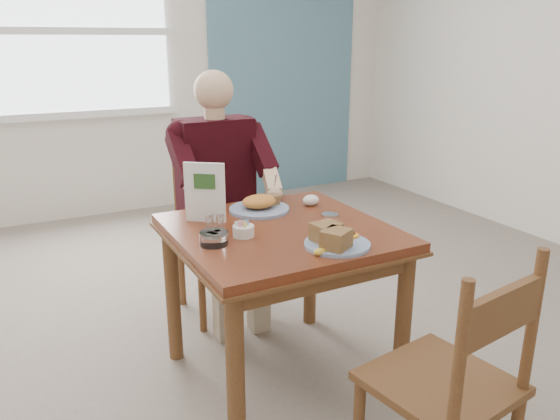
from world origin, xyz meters
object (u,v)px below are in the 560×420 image
chair_far (216,232)px  chair_near (452,387)px  table (280,251)px  near_plate (334,239)px  far_plate (260,205)px  diner (220,179)px

chair_far → chair_near: same height
table → chair_far: bearing=90.0°
table → near_plate: 0.34m
table → chair_near: (0.13, -0.93, -0.16)m
far_plate → table: bearing=-95.9°
chair_near → diner: bearing=94.7°
table → far_plate: (0.03, 0.26, 0.14)m
diner → near_plate: size_ratio=4.06×
diner → near_plate: 1.01m
chair_near → diner: size_ratio=0.69×
chair_far → chair_near: 1.73m
diner → table: bearing=-90.0°
chair_far → near_plate: chair_far is taller
chair_near → far_plate: chair_near is taller
chair_near → table: bearing=98.2°
chair_near → chair_far: bearing=94.4°
near_plate → far_plate: (-0.06, 0.56, -0.00)m
chair_near → near_plate: size_ratio=2.78×
table → chair_near: bearing=-81.8°
table → near_plate: near_plate is taller
chair_near → diner: diner is taller
chair_far → far_plate: chair_far is taller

